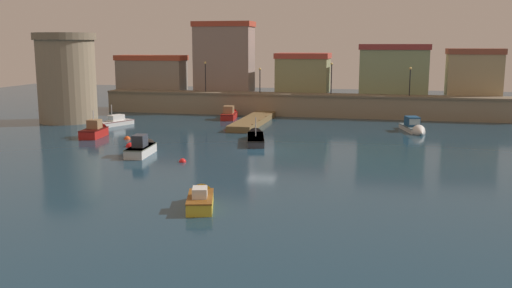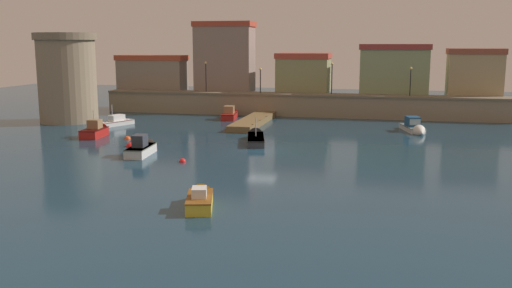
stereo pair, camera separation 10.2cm
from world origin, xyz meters
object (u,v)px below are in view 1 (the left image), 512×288
object	(u,v)px
quay_lamp_1	(260,76)
quay_lamp_2	(331,74)
quay_lamp_0	(205,72)
moored_boat_4	(414,128)
quay_lamp_3	(410,77)
moored_boat_5	(256,137)
moored_boat_3	(96,131)
moored_boat_2	(230,114)
moored_boat_1	(108,123)
mooring_buoy_2	(127,139)
fortress_tower	(67,77)
moored_boat_0	(143,148)
moored_boat_6	(201,198)
mooring_buoy_0	(183,162)
mooring_buoy_1	(130,147)

from	to	relation	value
quay_lamp_1	quay_lamp_2	xyz separation A→B (m)	(9.08, 0.00, 0.42)
quay_lamp_0	moored_boat_4	world-z (taller)	quay_lamp_0
quay_lamp_3	moored_boat_5	size ratio (longest dim) A/B	0.48
moored_boat_3	moored_boat_4	size ratio (longest dim) A/B	0.74
moored_boat_2	moored_boat_3	world-z (taller)	moored_boat_3
quay_lamp_0	quay_lamp_1	world-z (taller)	quay_lamp_0
moored_boat_1	mooring_buoy_2	distance (m)	9.23
fortress_tower	moored_boat_0	world-z (taller)	fortress_tower
moored_boat_0	moored_boat_2	world-z (taller)	moored_boat_0
quay_lamp_1	moored_boat_5	xyz separation A→B (m)	(3.90, -19.54, -4.61)
quay_lamp_1	moored_boat_6	distance (m)	41.72
quay_lamp_2	moored_boat_0	xyz separation A→B (m)	(-12.87, -27.75, -4.84)
fortress_tower	moored_boat_2	size ratio (longest dim) A/B	1.82
moored_boat_5	moored_boat_6	distance (m)	21.62
moored_boat_0	moored_boat_3	size ratio (longest dim) A/B	1.15
mooring_buoy_0	moored_boat_5	bearing A→B (deg)	72.17
moored_boat_0	mooring_buoy_1	distance (m)	3.71
mooring_buoy_0	moored_boat_6	bearing A→B (deg)	-64.91
moored_boat_1	moored_boat_4	size ratio (longest dim) A/B	0.96
mooring_buoy_2	quay_lamp_0	bearing A→B (deg)	87.20
quay_lamp_2	moored_boat_1	xyz separation A→B (m)	(-23.13, -14.05, -5.00)
quay_lamp_3	moored_boat_1	bearing A→B (deg)	-156.66
quay_lamp_2	moored_boat_4	xyz separation A→B (m)	(9.65, -10.66, -4.91)
moored_boat_0	mooring_buoy_1	xyz separation A→B (m)	(-2.47, 2.72, -0.53)
moored_boat_4	mooring_buoy_0	xyz separation A→B (m)	(-18.22, -19.42, -0.46)
moored_boat_0	moored_boat_2	xyz separation A→B (m)	(0.95, 23.52, 0.00)
moored_boat_5	mooring_buoy_2	distance (m)	12.36
mooring_buoy_1	mooring_buoy_2	size ratio (longest dim) A/B	1.30
quay_lamp_3	fortress_tower	bearing A→B (deg)	-163.60
quay_lamp_0	quay_lamp_2	world-z (taller)	quay_lamp_0
moored_boat_4	moored_boat_6	xyz separation A→B (m)	(-13.06, -30.43, -0.02)
fortress_tower	mooring_buoy_1	world-z (taller)	fortress_tower
quay_lamp_2	mooring_buoy_0	size ratio (longest dim) A/B	6.98
quay_lamp_3	mooring_buoy_0	bearing A→B (deg)	-120.90
fortress_tower	mooring_buoy_1	bearing A→B (deg)	-43.79
moored_boat_1	moored_boat_4	world-z (taller)	moored_boat_1
moored_boat_1	moored_boat_0	bearing A→B (deg)	60.20
moored_boat_1	moored_boat_2	xyz separation A→B (m)	(11.21, 9.82, 0.16)
quay_lamp_0	quay_lamp_1	size ratio (longest dim) A/B	1.23
moored_boat_0	mooring_buoy_0	size ratio (longest dim) A/B	9.20
quay_lamp_1	mooring_buoy_2	world-z (taller)	quay_lamp_1
moored_boat_6	mooring_buoy_2	size ratio (longest dim) A/B	7.31
moored_boat_2	mooring_buoy_2	xyz separation A→B (m)	(-5.50, -17.05, -0.53)
moored_boat_6	mooring_buoy_1	bearing A→B (deg)	21.04
moored_boat_3	moored_boat_5	bearing A→B (deg)	-92.27
quay_lamp_0	mooring_buoy_0	world-z (taller)	quay_lamp_0
moored_boat_1	moored_boat_3	size ratio (longest dim) A/B	1.29
moored_boat_2	moored_boat_6	world-z (taller)	moored_boat_2
moored_boat_3	moored_boat_6	world-z (taller)	moored_boat_3
mooring_buoy_1	quay_lamp_3	bearing A→B (deg)	45.30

